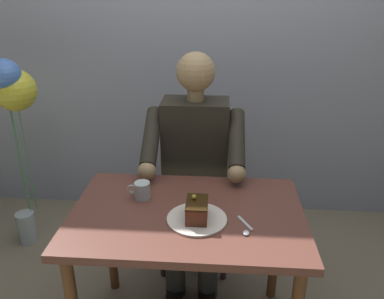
{
  "coord_description": "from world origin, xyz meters",
  "views": [
    {
      "loc": [
        -0.12,
        1.42,
        1.61
      ],
      "look_at": [
        -0.01,
        -0.1,
        0.95
      ],
      "focal_mm": 35.93,
      "sensor_mm": 36.0,
      "label": 1
    }
  ],
  "objects_px": {
    "coffee_cup": "(142,190)",
    "seated_person": "(194,168)",
    "chair": "(196,181)",
    "dessert_spoon": "(246,228)",
    "cake_slice": "(197,210)",
    "balloon_display": "(12,101)",
    "dining_table": "(187,229)"
  },
  "relations": [
    {
      "from": "dining_table",
      "to": "dessert_spoon",
      "type": "height_order",
      "value": "dessert_spoon"
    },
    {
      "from": "coffee_cup",
      "to": "chair",
      "type": "bearing_deg",
      "value": -111.46
    },
    {
      "from": "chair",
      "to": "coffee_cup",
      "type": "height_order",
      "value": "chair"
    },
    {
      "from": "coffee_cup",
      "to": "balloon_display",
      "type": "distance_m",
      "value": 1.11
    },
    {
      "from": "coffee_cup",
      "to": "seated_person",
      "type": "bearing_deg",
      "value": -119.68
    },
    {
      "from": "coffee_cup",
      "to": "balloon_display",
      "type": "xyz_separation_m",
      "value": [
        0.9,
        -0.62,
        0.22
      ]
    },
    {
      "from": "dining_table",
      "to": "balloon_display",
      "type": "relative_size",
      "value": 0.82
    },
    {
      "from": "chair",
      "to": "seated_person",
      "type": "relative_size",
      "value": 0.71
    },
    {
      "from": "chair",
      "to": "coffee_cup",
      "type": "bearing_deg",
      "value": 68.54
    },
    {
      "from": "coffee_cup",
      "to": "cake_slice",
      "type": "bearing_deg",
      "value": 148.26
    },
    {
      "from": "coffee_cup",
      "to": "dessert_spoon",
      "type": "height_order",
      "value": "coffee_cup"
    },
    {
      "from": "chair",
      "to": "cake_slice",
      "type": "height_order",
      "value": "chair"
    },
    {
      "from": "chair",
      "to": "coffee_cup",
      "type": "xyz_separation_m",
      "value": [
        0.22,
        0.55,
        0.23
      ]
    },
    {
      "from": "cake_slice",
      "to": "dessert_spoon",
      "type": "relative_size",
      "value": 0.97
    },
    {
      "from": "chair",
      "to": "seated_person",
      "type": "bearing_deg",
      "value": 90.0
    },
    {
      "from": "chair",
      "to": "balloon_display",
      "type": "distance_m",
      "value": 1.21
    },
    {
      "from": "dining_table",
      "to": "chair",
      "type": "xyz_separation_m",
      "value": [
        0.0,
        -0.65,
        -0.1
      ]
    },
    {
      "from": "chair",
      "to": "dessert_spoon",
      "type": "relative_size",
      "value": 6.59
    },
    {
      "from": "seated_person",
      "to": "chair",
      "type": "bearing_deg",
      "value": -90.0
    },
    {
      "from": "cake_slice",
      "to": "balloon_display",
      "type": "bearing_deg",
      "value": -34.13
    },
    {
      "from": "seated_person",
      "to": "balloon_display",
      "type": "xyz_separation_m",
      "value": [
        1.11,
        -0.24,
        0.29
      ]
    },
    {
      "from": "coffee_cup",
      "to": "dessert_spoon",
      "type": "distance_m",
      "value": 0.51
    },
    {
      "from": "seated_person",
      "to": "coffee_cup",
      "type": "distance_m",
      "value": 0.44
    },
    {
      "from": "seated_person",
      "to": "balloon_display",
      "type": "bearing_deg",
      "value": -12.4
    },
    {
      "from": "coffee_cup",
      "to": "balloon_display",
      "type": "height_order",
      "value": "balloon_display"
    },
    {
      "from": "dessert_spoon",
      "to": "cake_slice",
      "type": "bearing_deg",
      "value": -14.45
    },
    {
      "from": "dining_table",
      "to": "balloon_display",
      "type": "bearing_deg",
      "value": -32.98
    },
    {
      "from": "dessert_spoon",
      "to": "coffee_cup",
      "type": "bearing_deg",
      "value": -24.83
    },
    {
      "from": "dining_table",
      "to": "balloon_display",
      "type": "distance_m",
      "value": 1.37
    },
    {
      "from": "balloon_display",
      "to": "dining_table",
      "type": "bearing_deg",
      "value": 147.02
    },
    {
      "from": "dining_table",
      "to": "cake_slice",
      "type": "xyz_separation_m",
      "value": [
        -0.05,
        0.06,
        0.14
      ]
    },
    {
      "from": "dining_table",
      "to": "coffee_cup",
      "type": "height_order",
      "value": "coffee_cup"
    }
  ]
}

